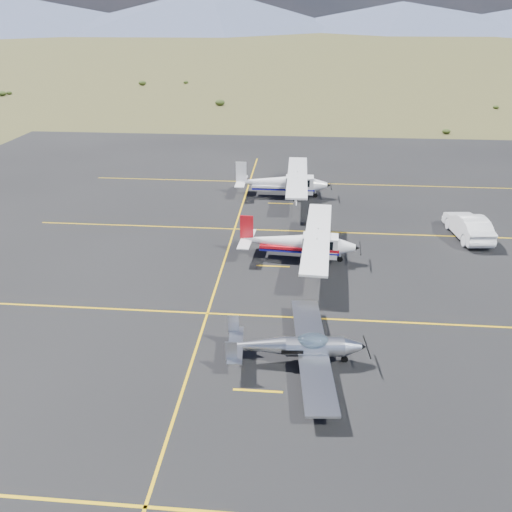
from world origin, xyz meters
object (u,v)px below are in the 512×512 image
(aircraft_low_wing, at_px, (299,346))
(aircraft_cessna, at_px, (300,242))
(sedan, at_px, (468,226))
(aircraft_plain, at_px, (283,182))

(aircraft_low_wing, xyz_separation_m, aircraft_cessna, (-0.04, 10.11, 0.35))
(aircraft_cessna, xyz_separation_m, sedan, (11.24, 4.36, -0.36))
(aircraft_cessna, distance_m, sedan, 12.06)
(aircraft_low_wing, distance_m, sedan, 18.30)
(aircraft_low_wing, xyz_separation_m, aircraft_plain, (-1.44, 21.70, 0.43))
(aircraft_low_wing, height_order, aircraft_plain, aircraft_plain)
(aircraft_cessna, distance_m, aircraft_plain, 11.68)
(aircraft_cessna, bearing_deg, aircraft_plain, 100.70)
(aircraft_plain, bearing_deg, sedan, -29.76)
(aircraft_low_wing, distance_m, aircraft_plain, 21.75)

